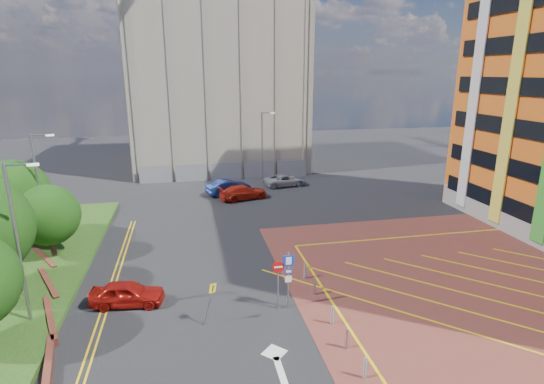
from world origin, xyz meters
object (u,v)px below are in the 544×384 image
object	(u,v)px
lamp_left_far	(40,186)
warning_sign	(210,299)
tree_c	(48,215)
lamp_back	(263,145)
car_red_back	(243,192)
car_silver_back	(285,180)
car_blue_back	(228,187)
lamp_left_near	(18,238)
sign_cluster	(285,275)
car_red_left	(127,294)
tree_d	(14,195)

from	to	relation	value
lamp_left_far	warning_sign	bearing A→B (deg)	-47.56
tree_c	lamp_back	world-z (taller)	lamp_back
lamp_left_far	car_red_back	size ratio (longest dim) A/B	1.65
tree_c	car_silver_back	bearing A→B (deg)	38.69
car_red_back	car_silver_back	bearing A→B (deg)	-67.42
lamp_back	car_blue_back	xyz separation A→B (m)	(-4.43, -4.31, -3.60)
lamp_left_near	sign_cluster	world-z (taller)	lamp_left_near
warning_sign	car_red_left	distance (m)	5.20
warning_sign	car_red_left	world-z (taller)	warning_sign
lamp_left_near	car_blue_back	size ratio (longest dim) A/B	1.74
tree_d	car_red_left	xyz separation A→B (m)	(8.53, -9.98, -3.20)
lamp_back	warning_sign	distance (m)	28.98
lamp_left_near	lamp_back	xyz separation A→B (m)	(16.50, 26.00, -0.30)
car_red_back	car_blue_back	bearing A→B (deg)	16.27
tree_c	sign_cluster	size ratio (longest dim) A/B	1.53
tree_c	lamp_left_near	world-z (taller)	lamp_left_near
tree_d	lamp_back	world-z (taller)	lamp_back
lamp_back	sign_cluster	distance (m)	27.38
sign_cluster	car_silver_back	size ratio (longest dim) A/B	0.69
warning_sign	tree_d	bearing A→B (deg)	135.16
lamp_left_far	sign_cluster	xyz separation A→B (m)	(14.72, -11.02, -2.71)
tree_d	car_blue_back	world-z (taller)	tree_d
car_red_left	car_red_back	world-z (taller)	car_red_back
tree_c	car_red_left	world-z (taller)	tree_c
lamp_back	car_red_left	bearing A→B (deg)	-115.75
car_blue_back	car_silver_back	size ratio (longest dim) A/B	0.99
lamp_left_far	warning_sign	world-z (taller)	lamp_left_far
sign_cluster	tree_d	bearing A→B (deg)	144.42
lamp_left_far	car_silver_back	distance (m)	25.08
sign_cluster	car_red_back	bearing A→B (deg)	88.26
tree_d	lamp_back	distance (m)	25.47
sign_cluster	car_silver_back	distance (m)	25.49
tree_c	warning_sign	xyz separation A→B (m)	(9.85, -9.78, -1.76)
lamp_left_far	car_red_left	distance (m)	11.75
tree_c	sign_cluster	world-z (taller)	tree_c
lamp_left_near	tree_d	bearing A→B (deg)	110.35
tree_d	sign_cluster	xyz separation A→B (m)	(16.80, -12.02, -1.92)
lamp_left_near	lamp_back	distance (m)	30.80
sign_cluster	lamp_back	bearing A→B (deg)	82.03
lamp_left_near	lamp_left_far	distance (m)	10.20
lamp_left_near	warning_sign	xyz separation A→B (m)	(8.77, -1.78, -3.23)
lamp_back	car_red_back	xyz separation A→B (m)	(-3.16, -6.37, -3.66)
tree_d	lamp_back	bearing A→B (deg)	36.09
lamp_back	lamp_left_far	bearing A→B (deg)	-139.14
lamp_left_far	car_silver_back	bearing A→B (deg)	33.74
car_red_left	car_red_back	distance (m)	20.62
sign_cluster	car_red_left	distance (m)	8.61
lamp_left_near	car_red_back	world-z (taller)	lamp_left_near
tree_d	car_red_back	size ratio (longest dim) A/B	1.25
lamp_back	car_blue_back	world-z (taller)	lamp_back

